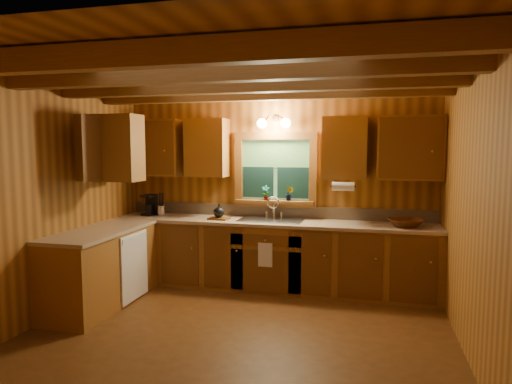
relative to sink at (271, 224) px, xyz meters
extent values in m
plane|color=#583515|center=(0.00, -1.60, -0.86)|extent=(4.20, 4.20, 0.00)
plane|color=brown|center=(0.00, -1.60, 1.74)|extent=(4.20, 4.20, 0.00)
plane|color=brown|center=(0.00, 0.30, 0.44)|extent=(4.20, 0.00, 4.20)
plane|color=brown|center=(0.00, -3.50, 0.44)|extent=(4.20, 0.00, 4.20)
plane|color=brown|center=(-2.10, -1.60, 0.44)|extent=(0.00, 3.80, 3.80)
plane|color=brown|center=(2.10, -1.60, 0.44)|extent=(0.00, 3.80, 3.80)
cube|color=brown|center=(0.00, -2.80, 1.63)|extent=(4.20, 0.14, 0.18)
cube|color=brown|center=(0.00, -2.00, 1.63)|extent=(4.20, 0.14, 0.18)
cube|color=brown|center=(0.00, -1.20, 1.63)|extent=(4.20, 0.14, 0.18)
cube|color=brown|center=(0.00, -0.40, 1.63)|extent=(4.20, 0.14, 0.18)
cube|color=brown|center=(0.00, -0.01, -0.43)|extent=(4.20, 0.62, 0.86)
cube|color=brown|center=(-1.79, -1.12, -0.43)|extent=(0.62, 1.60, 0.86)
cube|color=tan|center=(0.00, -0.01, 0.02)|extent=(4.20, 0.66, 0.04)
cube|color=tan|center=(-1.78, -1.12, 0.02)|extent=(0.64, 1.60, 0.04)
cube|color=tan|center=(0.00, 0.28, 0.12)|extent=(4.20, 0.02, 0.16)
cube|color=white|center=(-1.47, -0.92, -0.43)|extent=(0.02, 0.60, 0.80)
cube|color=brown|center=(-1.70, 0.13, 0.98)|extent=(0.78, 0.34, 0.78)
cube|color=brown|center=(-0.92, 0.13, 0.98)|extent=(0.55, 0.34, 0.78)
cube|color=brown|center=(0.92, 0.13, 0.98)|extent=(0.55, 0.34, 0.78)
cube|color=brown|center=(1.70, 0.13, 0.98)|extent=(0.78, 0.34, 0.78)
cube|color=brown|center=(-1.93, -0.92, 0.98)|extent=(0.34, 1.10, 0.78)
cube|color=brown|center=(0.00, 0.26, 1.14)|extent=(1.12, 0.08, 0.10)
cube|color=brown|center=(0.00, 0.26, 0.24)|extent=(1.12, 0.08, 0.10)
cube|color=brown|center=(-0.51, 0.26, 0.69)|extent=(0.10, 0.08, 0.80)
cube|color=brown|center=(0.51, 0.26, 0.69)|extent=(0.10, 0.08, 0.80)
cube|color=#468237|center=(0.00, 0.29, 0.69)|extent=(0.92, 0.01, 0.80)
cube|color=#0F2B2A|center=(-0.24, 0.27, 0.52)|extent=(0.42, 0.02, 0.42)
cube|color=#0F2B2A|center=(0.24, 0.27, 0.52)|extent=(0.42, 0.02, 0.42)
cylinder|color=black|center=(0.00, 0.27, 0.71)|extent=(0.92, 0.01, 0.01)
cube|color=brown|center=(0.00, 0.22, 0.26)|extent=(1.06, 0.14, 0.04)
cylinder|color=black|center=(0.00, 0.26, 1.37)|extent=(0.08, 0.03, 0.08)
cylinder|color=black|center=(-0.10, 0.20, 1.37)|extent=(0.09, 0.17, 0.08)
cylinder|color=black|center=(0.10, 0.20, 1.37)|extent=(0.09, 0.17, 0.08)
sphere|color=#FFE0A5|center=(-0.16, 0.14, 1.30)|extent=(0.13, 0.13, 0.13)
sphere|color=#FFE0A5|center=(0.16, 0.14, 1.30)|extent=(0.13, 0.13, 0.13)
cylinder|color=white|center=(0.92, -0.07, 0.51)|extent=(0.27, 0.11, 0.11)
cube|color=white|center=(0.00, -0.34, -0.34)|extent=(0.18, 0.01, 0.30)
cube|color=silver|center=(0.00, 0.00, 0.05)|extent=(0.82, 0.48, 0.02)
cube|color=#262628|center=(-0.19, 0.00, -0.02)|extent=(0.34, 0.40, 0.14)
cube|color=#262628|center=(0.19, 0.00, -0.02)|extent=(0.34, 0.40, 0.14)
cylinder|color=silver|center=(0.00, 0.18, 0.15)|extent=(0.04, 0.04, 0.22)
torus|color=silver|center=(0.00, 0.12, 0.26)|extent=(0.16, 0.02, 0.16)
cube|color=black|center=(-1.75, 0.03, 0.06)|extent=(0.16, 0.20, 0.03)
cube|color=black|center=(-1.75, 0.09, 0.20)|extent=(0.16, 0.07, 0.27)
cube|color=black|center=(-1.75, 0.01, 0.32)|extent=(0.16, 0.18, 0.04)
cylinder|color=black|center=(-1.75, 0.00, 0.13)|extent=(0.10, 0.10, 0.12)
cylinder|color=silver|center=(-1.58, 0.04, 0.11)|extent=(0.11, 0.11, 0.14)
cylinder|color=black|center=(-1.59, 0.03, 0.26)|extent=(0.03, 0.04, 0.21)
cylinder|color=black|center=(-1.58, 0.04, 0.26)|extent=(0.01, 0.01, 0.21)
cylinder|color=black|center=(-1.56, 0.05, 0.26)|extent=(0.03, 0.04, 0.21)
cylinder|color=black|center=(-1.55, 0.06, 0.26)|extent=(0.04, 0.05, 0.20)
cube|color=#5E3714|center=(-0.69, -0.09, 0.06)|extent=(0.28, 0.21, 0.02)
sphere|color=black|center=(-0.69, -0.09, 0.14)|extent=(0.14, 0.14, 0.14)
cylinder|color=black|center=(-0.69, -0.09, 0.23)|extent=(0.02, 0.02, 0.04)
imported|color=#48230C|center=(1.66, -0.07, 0.09)|extent=(0.49, 0.49, 0.10)
imported|color=#5E3714|center=(-0.12, 0.19, 0.38)|extent=(0.11, 0.08, 0.20)
imported|color=#5E3714|center=(0.20, 0.21, 0.38)|extent=(0.12, 0.10, 0.19)
camera|label=1|loc=(1.24, -5.73, 1.00)|focal=31.95mm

